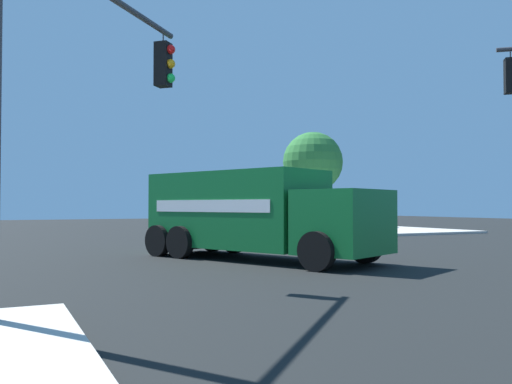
{
  "coord_description": "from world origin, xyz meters",
  "views": [
    {
      "loc": [
        7.57,
        15.18,
        1.64
      ],
      "look_at": [
        0.7,
        1.26,
        2.03
      ],
      "focal_mm": 37.06,
      "sensor_mm": 36.0,
      "label": 1
    }
  ],
  "objects_px": {
    "traffic_light_primary": "(77,71)",
    "shade_tree_near": "(313,162)",
    "pedestrian_near_corner": "(352,215)",
    "delivery_truck": "(254,213)"
  },
  "relations": [
    {
      "from": "delivery_truck",
      "to": "pedestrian_near_corner",
      "type": "bearing_deg",
      "value": -136.35
    },
    {
      "from": "delivery_truck",
      "to": "pedestrian_near_corner",
      "type": "relative_size",
      "value": 4.85
    },
    {
      "from": "traffic_light_primary",
      "to": "shade_tree_near",
      "type": "xyz_separation_m",
      "value": [
        -19.44,
        -23.51,
        0.96
      ]
    },
    {
      "from": "pedestrian_near_corner",
      "to": "shade_tree_near",
      "type": "bearing_deg",
      "value": -100.08
    },
    {
      "from": "delivery_truck",
      "to": "traffic_light_primary",
      "type": "xyz_separation_m",
      "value": [
        5.87,
        5.46,
        2.42
      ]
    },
    {
      "from": "traffic_light_primary",
      "to": "pedestrian_near_corner",
      "type": "height_order",
      "value": "traffic_light_primary"
    },
    {
      "from": "shade_tree_near",
      "to": "delivery_truck",
      "type": "bearing_deg",
      "value": 53.07
    },
    {
      "from": "traffic_light_primary",
      "to": "shade_tree_near",
      "type": "bearing_deg",
      "value": -129.58
    },
    {
      "from": "delivery_truck",
      "to": "traffic_light_primary",
      "type": "height_order",
      "value": "traffic_light_primary"
    },
    {
      "from": "traffic_light_primary",
      "to": "pedestrian_near_corner",
      "type": "xyz_separation_m",
      "value": [
        -18.34,
        -17.36,
        -2.75
      ]
    }
  ]
}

